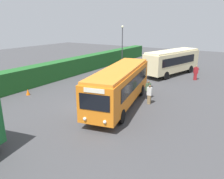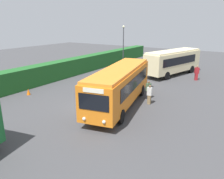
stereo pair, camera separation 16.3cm
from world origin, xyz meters
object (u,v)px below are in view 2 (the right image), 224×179
object	(u,v)px
person_right	(197,73)
traffic_cone	(28,92)
person_left	(149,94)
person_center	(148,90)
bus_cream	(173,61)
lamppost	(123,41)
bus_orange	(120,84)

from	to	relation	value
person_right	traffic_cone	bearing A→B (deg)	-72.51
person_left	person_center	xyz separation A→B (m)	(1.17, 0.61, -0.01)
bus_cream	lamppost	world-z (taller)	lamppost
person_center	person_right	size ratio (longest dim) A/B	0.94
bus_cream	lamppost	bearing A→B (deg)	92.43
bus_orange	person_right	world-z (taller)	bus_orange
person_left	traffic_cone	bearing A→B (deg)	106.66
bus_orange	lamppost	distance (m)	17.68
person_right	traffic_cone	size ratio (longest dim) A/B	2.93
person_left	person_center	distance (m)	1.32
bus_cream	lamppost	size ratio (longest dim) A/B	1.54
person_center	person_left	bearing A→B (deg)	-42.44
person_center	traffic_cone	distance (m)	11.26
bus_cream	traffic_cone	world-z (taller)	bus_cream
lamppost	person_right	bearing A→B (deg)	-105.48
person_right	lamppost	xyz separation A→B (m)	(3.30, 11.91, 2.86)
lamppost	person_center	bearing A→B (deg)	-141.83
traffic_cone	person_left	bearing A→B (deg)	-69.89
bus_orange	person_center	xyz separation A→B (m)	(2.80, -1.28, -0.96)
person_center	person_right	world-z (taller)	person_right
bus_orange	bus_cream	size ratio (longest dim) A/B	1.11
bus_cream	person_right	distance (m)	3.64
person_left	person_center	bearing A→B (deg)	24.32
bus_cream	bus_orange	bearing A→B (deg)	-164.51
bus_orange	person_right	distance (m)	12.52
bus_orange	person_center	distance (m)	3.22
person_left	person_center	world-z (taller)	person_left
bus_cream	person_left	bearing A→B (deg)	-155.32
person_center	lamppost	size ratio (longest dim) A/B	0.27
bus_cream	person_right	bearing A→B (deg)	-95.43
person_left	traffic_cone	distance (m)	11.36
lamppost	traffic_cone	bearing A→B (deg)	179.41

